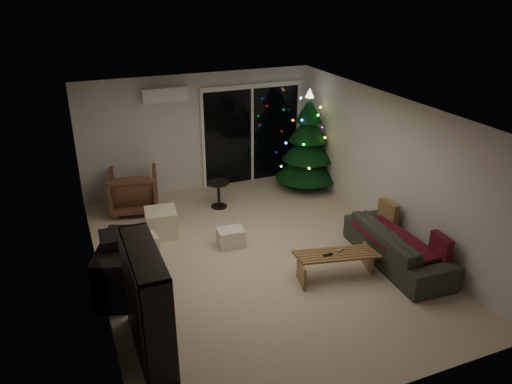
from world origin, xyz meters
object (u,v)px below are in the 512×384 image
media_cabinet (118,267)px  sofa (398,245)px  bookshelf (133,305)px  christmas_tree (308,140)px  coffee_table (336,264)px  armchair (134,191)px

media_cabinet → sofa: 4.40m
bookshelf → christmas_tree: bearing=64.9°
christmas_tree → media_cabinet: bearing=-151.0°
bookshelf → media_cabinet: size_ratio=1.15×
bookshelf → coffee_table: 3.26m
sofa → christmas_tree: bearing=1.9°
media_cabinet → sofa: size_ratio=0.58×
media_cabinet → armchair: armchair is taller
armchair → sofa: 5.11m
christmas_tree → coffee_table: bearing=-110.2°
coffee_table → christmas_tree: bearing=82.5°
christmas_tree → armchair: bearing=176.1°
armchair → christmas_tree: christmas_tree is taller
bookshelf → media_cabinet: bookshelf is taller
armchair → sofa: size_ratio=0.44×
armchair → christmas_tree: 3.77m
media_cabinet → christmas_tree: bearing=49.6°
armchair → bookshelf: bearing=92.2°
bookshelf → armchair: 4.21m
coffee_table → christmas_tree: size_ratio=0.57×
bookshelf → armchair: (0.69, 4.14, -0.29)m
bookshelf → media_cabinet: bearing=113.3°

